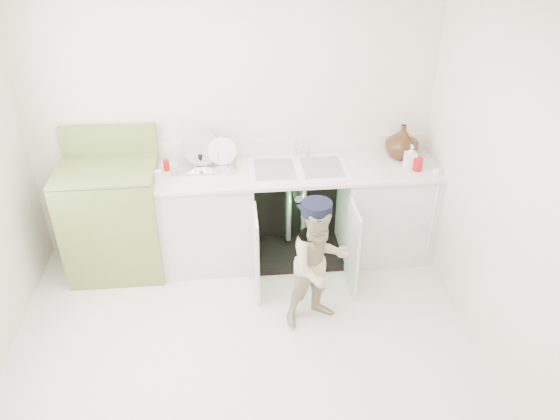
% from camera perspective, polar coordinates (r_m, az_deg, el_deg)
% --- Properties ---
extents(ground, '(3.50, 3.50, 0.00)m').
position_cam_1_polar(ground, '(4.22, -3.87, -14.70)').
color(ground, beige).
rests_on(ground, ground).
extents(room_shell, '(6.00, 5.50, 1.26)m').
position_cam_1_polar(room_shell, '(3.42, -4.61, -0.12)').
color(room_shell, beige).
rests_on(room_shell, ground).
extents(counter_run, '(2.44, 1.02, 1.20)m').
position_cam_1_polar(counter_run, '(4.89, 2.11, -0.07)').
color(counter_run, silver).
rests_on(counter_run, ground).
extents(avocado_stove, '(0.81, 0.65, 1.25)m').
position_cam_1_polar(avocado_stove, '(4.93, -16.91, -0.75)').
color(avocado_stove, olive).
rests_on(avocado_stove, ground).
extents(repair_worker, '(0.63, 0.82, 1.08)m').
position_cam_1_polar(repair_worker, '(4.14, 4.09, -5.64)').
color(repair_worker, tan).
rests_on(repair_worker, ground).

